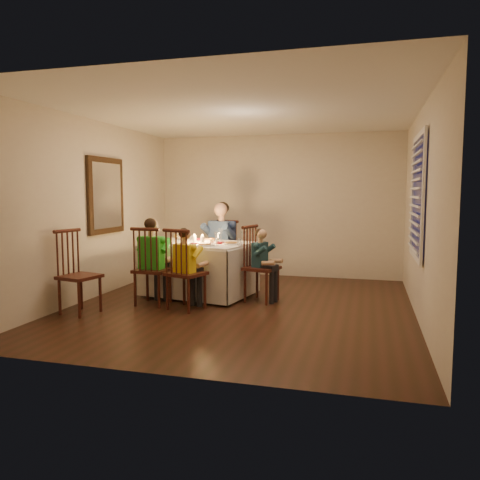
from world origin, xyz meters
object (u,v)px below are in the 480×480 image
(chair_near_left, at_px, (153,304))
(child_yellow, at_px, (186,309))
(serving_bowl, at_px, (185,238))
(chair_end, at_px, (262,301))
(child_teal, at_px, (262,301))
(chair_extra, at_px, (81,313))
(chair_near_right, at_px, (186,309))
(child_green, at_px, (153,304))
(adult, at_px, (221,285))
(chair_adult, at_px, (221,285))
(dining_table, at_px, (199,258))

(chair_near_left, bearing_deg, child_yellow, 169.29)
(child_yellow, height_order, serving_bowl, serving_bowl)
(chair_end, bearing_deg, child_teal, 0.00)
(chair_extra, distance_m, child_yellow, 1.35)
(chair_near_right, bearing_deg, chair_extra, 42.54)
(child_green, xyz_separation_m, child_yellow, (0.55, -0.13, 0.00))
(chair_near_left, xyz_separation_m, chair_extra, (-0.68, -0.69, 0.00))
(adult, relative_size, child_teal, 1.33)
(chair_adult, distance_m, chair_near_right, 1.67)
(chair_extra, bearing_deg, dining_table, -25.25)
(child_green, height_order, child_teal, child_green)
(chair_extra, distance_m, serving_bowl, 2.10)
(dining_table, relative_size, child_green, 1.42)
(dining_table, height_order, child_yellow, dining_table)
(chair_near_right, bearing_deg, serving_bowl, -49.45)
(chair_extra, height_order, child_yellow, child_yellow)
(chair_near_left, relative_size, child_yellow, 1.00)
(adult, relative_size, serving_bowl, 6.26)
(chair_end, height_order, child_yellow, same)
(chair_near_right, relative_size, serving_bowl, 4.89)
(serving_bowl, bearing_deg, adult, 43.98)
(chair_extra, bearing_deg, child_green, -32.71)
(chair_extra, xyz_separation_m, child_teal, (2.10, 1.27, 0.00))
(child_green, bearing_deg, chair_near_right, 169.29)
(child_yellow, bearing_deg, adult, -70.50)
(child_green, xyz_separation_m, child_teal, (1.41, 0.58, 0.00))
(chair_near_right, height_order, serving_bowl, serving_bowl)
(chair_near_right, relative_size, adult, 0.78)
(chair_adult, bearing_deg, child_yellow, -70.24)
(dining_table, distance_m, chair_extra, 1.89)
(chair_end, xyz_separation_m, chair_extra, (-2.10, -1.27, 0.00))
(child_yellow, height_order, child_teal, child_yellow)
(chair_adult, relative_size, chair_end, 1.00)
(child_yellow, bearing_deg, chair_near_left, 4.79)
(adult, xyz_separation_m, child_yellow, (0.05, -1.67, 0.00))
(chair_end, distance_m, chair_extra, 2.45)
(chair_extra, bearing_deg, child_yellow, -53.35)
(chair_end, bearing_deg, child_green, 127.04)
(child_green, height_order, serving_bowl, serving_bowl)
(adult, height_order, child_green, adult)
(adult, bearing_deg, chair_extra, -99.75)
(adult, xyz_separation_m, child_green, (-0.50, -1.54, 0.00))
(child_green, bearing_deg, child_teal, -155.35)
(chair_near_left, distance_m, chair_end, 1.53)
(chair_near_right, relative_size, child_teal, 1.04)
(chair_extra, xyz_separation_m, child_yellow, (1.23, 0.56, 0.00))
(dining_table, xyz_separation_m, chair_end, (1.00, -0.17, -0.57))
(child_teal, bearing_deg, serving_bowl, 84.16)
(chair_adult, xyz_separation_m, chair_near_left, (-0.50, -1.54, 0.00))
(chair_near_right, xyz_separation_m, chair_extra, (-1.23, -0.56, 0.00))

